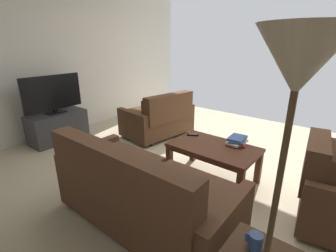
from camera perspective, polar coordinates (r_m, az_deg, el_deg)
name	(u,v)px	position (r m, az deg, el deg)	size (l,w,h in m)	color
ground_plane	(204,170)	(3.48, 8.38, -10.22)	(5.98, 5.78, 0.01)	beige
wall_right	(75,57)	(5.23, -21.03, 14.90)	(0.12, 5.78, 2.83)	silver
sofa_main	(140,191)	(2.33, -6.72, -15.08)	(1.80, 0.83, 0.90)	black
loveseat_near	(159,118)	(4.53, -2.07, 1.97)	(0.97, 1.33, 0.84)	black
coffee_table	(214,151)	(3.11, 10.68, -5.84)	(1.07, 0.65, 0.47)	#4C2819
floor_lamp	(294,96)	(1.03, 27.54, 6.29)	(0.33, 0.33, 1.76)	#47331E
tv_stand	(58,127)	(4.75, -24.53, -0.19)	(0.49, 0.98, 0.52)	#38383D
flat_tv	(53,94)	(4.60, -25.54, 6.89)	(0.21, 1.02, 0.65)	black
coffee_mug	(255,242)	(1.62, 19.88, -24.24)	(0.10, 0.08, 0.10)	#334C8C
book_stack	(237,141)	(3.19, 15.94, -3.32)	(0.30, 0.32, 0.10)	#C63833
tv_remote	(193,135)	(3.38, 5.88, -2.06)	(0.16, 0.12, 0.02)	black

